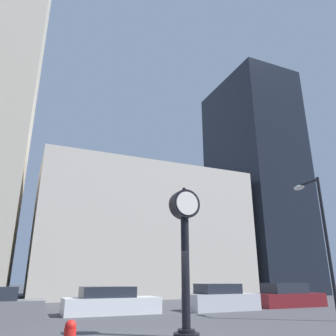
{
  "coord_description": "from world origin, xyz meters",
  "views": [
    {
      "loc": [
        -3.61,
        -9.1,
        1.65
      ],
      "look_at": [
        4.97,
        10.8,
        9.01
      ],
      "focal_mm": 35.0,
      "sensor_mm": 36.0,
      "label": 1
    }
  ],
  "objects_px": {
    "street_clock": "(185,240)",
    "car_maroon": "(288,297)",
    "car_silver": "(220,299)",
    "car_white": "(110,302)",
    "street_lamp_right": "(317,222)"
  },
  "relations": [
    {
      "from": "car_white",
      "to": "street_clock",
      "type": "bearing_deg",
      "value": -85.77
    },
    {
      "from": "street_lamp_right",
      "to": "car_silver",
      "type": "bearing_deg",
      "value": 108.66
    },
    {
      "from": "street_clock",
      "to": "car_silver",
      "type": "distance_m",
      "value": 9.28
    },
    {
      "from": "car_white",
      "to": "street_lamp_right",
      "type": "xyz_separation_m",
      "value": [
        8.01,
        -6.13,
        3.59
      ]
    },
    {
      "from": "car_silver",
      "to": "car_maroon",
      "type": "xyz_separation_m",
      "value": [
        5.19,
        0.44,
        -0.01
      ]
    },
    {
      "from": "street_clock",
      "to": "car_maroon",
      "type": "bearing_deg",
      "value": 34.69
    },
    {
      "from": "car_silver",
      "to": "street_lamp_right",
      "type": "distance_m",
      "value": 6.94
    },
    {
      "from": "street_clock",
      "to": "car_white",
      "type": "relative_size",
      "value": 0.98
    },
    {
      "from": "car_white",
      "to": "car_maroon",
      "type": "relative_size",
      "value": 1.02
    },
    {
      "from": "car_silver",
      "to": "street_clock",
      "type": "bearing_deg",
      "value": -130.15
    },
    {
      "from": "car_white",
      "to": "street_lamp_right",
      "type": "height_order",
      "value": "street_lamp_right"
    },
    {
      "from": "car_silver",
      "to": "car_maroon",
      "type": "distance_m",
      "value": 5.21
    },
    {
      "from": "car_silver",
      "to": "street_lamp_right",
      "type": "relative_size",
      "value": 0.66
    },
    {
      "from": "car_silver",
      "to": "car_maroon",
      "type": "relative_size",
      "value": 0.89
    },
    {
      "from": "car_maroon",
      "to": "street_lamp_right",
      "type": "height_order",
      "value": "street_lamp_right"
    }
  ]
}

